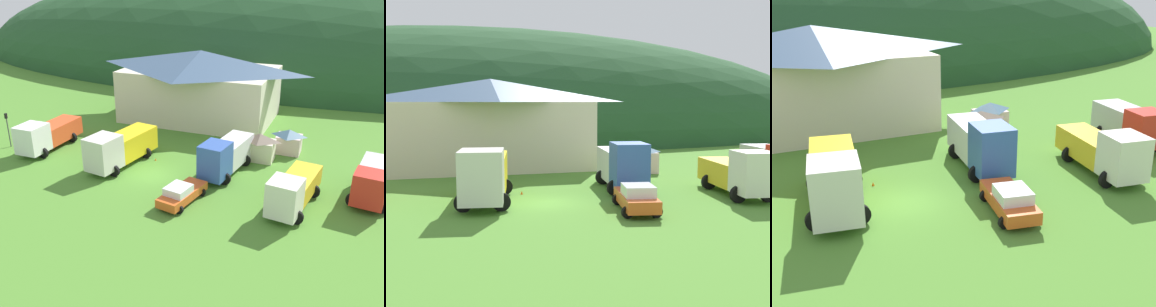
% 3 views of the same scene
% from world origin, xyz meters
% --- Properties ---
extents(ground_plane, '(200.00, 200.00, 0.00)m').
position_xyz_m(ground_plane, '(0.00, 0.00, 0.00)').
color(ground_plane, '#4C842D').
extents(forested_hill_backdrop, '(141.33, 60.00, 37.97)m').
position_xyz_m(forested_hill_backdrop, '(0.00, 57.07, 0.00)').
color(forested_hill_backdrop, '#234C28').
rests_on(forested_hill_backdrop, ground).
extents(depot_building, '(19.57, 12.79, 8.61)m').
position_xyz_m(depot_building, '(-1.99, 17.95, 4.44)').
color(depot_building, beige).
rests_on(depot_building, ground).
extents(play_shed_cream, '(3.05, 2.29, 2.75)m').
position_xyz_m(play_shed_cream, '(8.32, 7.26, 1.42)').
color(play_shed_cream, beige).
rests_on(play_shed_cream, ground).
extents(play_shed_pink, '(2.68, 2.30, 2.53)m').
position_xyz_m(play_shed_pink, '(10.69, 10.17, 1.30)').
color(play_shed_pink, beige).
rests_on(play_shed_pink, ground).
extents(flatbed_truck_yellow, '(4.02, 8.58, 3.64)m').
position_xyz_m(flatbed_truck_yellow, '(-3.86, 0.94, 1.89)').
color(flatbed_truck_yellow, silver).
rests_on(flatbed_truck_yellow, ground).
extents(box_truck_blue, '(3.65, 7.88, 3.62)m').
position_xyz_m(box_truck_blue, '(6.09, 2.89, 1.87)').
color(box_truck_blue, '#3356AD').
rests_on(box_truck_blue, ground).
extents(heavy_rig_striped, '(3.76, 8.06, 3.29)m').
position_xyz_m(heavy_rig_striped, '(12.95, -1.28, 1.62)').
color(heavy_rig_striped, silver).
rests_on(heavy_rig_striped, ground).
extents(service_pickup_orange, '(2.89, 5.19, 1.66)m').
position_xyz_m(service_pickup_orange, '(4.52, -3.67, 0.83)').
color(service_pickup_orange, '#DA5720').
rests_on(service_pickup_orange, ground).
extents(traffic_cone_near_pickup, '(0.36, 0.36, 0.47)m').
position_xyz_m(traffic_cone_near_pickup, '(-1.22, 3.19, 0.00)').
color(traffic_cone_near_pickup, orange).
rests_on(traffic_cone_near_pickup, ground).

